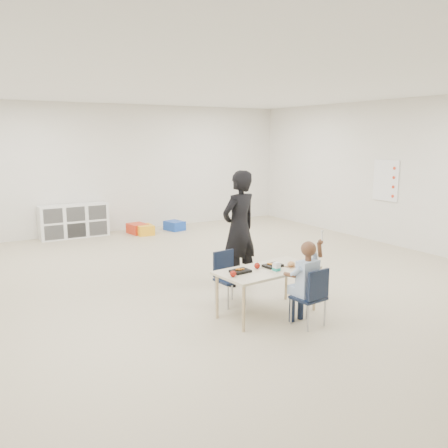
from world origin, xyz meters
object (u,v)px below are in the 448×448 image
chair_near (308,296)px  child (309,280)px  cubby_shelf (74,221)px  table (267,291)px  adult (239,229)px

chair_near → child: size_ratio=0.63×
child → cubby_shelf: bearing=94.5°
cubby_shelf → chair_near: bearing=-79.8°
child → table: bearing=105.9°
chair_near → cubby_shelf: bearing=94.5°
child → cubby_shelf: size_ratio=0.76×
child → cubby_shelf: 6.28m
table → cubby_shelf: bearing=93.4°
child → adult: 1.69m
adult → chair_near: bearing=72.1°
table → child: child is taller
chair_near → adult: bearing=79.6°
table → cubby_shelf: 5.74m
adult → child: bearing=72.1°
table → cubby_shelf: size_ratio=0.91×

